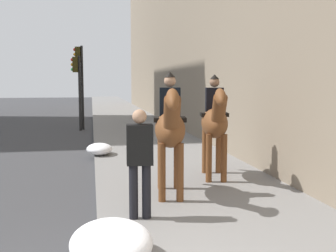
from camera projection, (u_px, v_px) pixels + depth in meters
mounted_horse_near at (170, 127)px, 7.55m from camera, size 2.15×0.77×2.30m
mounted_horse_far at (215, 121)px, 8.98m from camera, size 2.14×0.82×2.28m
pedestrian_greeting at (140, 156)px, 6.30m from camera, size 0.28×0.42×1.70m
traffic_light_near_curb at (77, 80)px, 18.91m from camera, size 0.20×0.44×3.45m
traffic_light_far_curb at (80, 74)px, 19.19m from camera, size 0.20×0.44×3.93m
snow_pile_near at (111, 242)px, 4.86m from camera, size 1.28×0.98×0.44m
snow_pile_far at (99, 149)px, 12.05m from camera, size 0.97×0.75×0.34m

